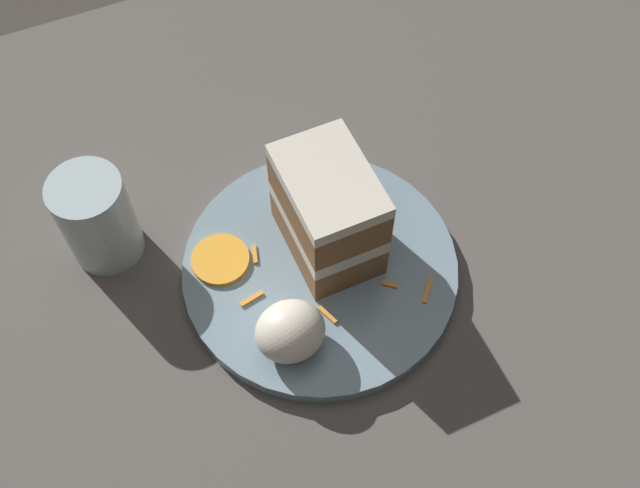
{
  "coord_description": "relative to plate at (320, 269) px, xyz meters",
  "views": [
    {
      "loc": [
        0.09,
        0.34,
        0.65
      ],
      "look_at": [
        -0.04,
        0.03,
        0.09
      ],
      "focal_mm": 42.0,
      "sensor_mm": 36.0,
      "label": 1
    }
  ],
  "objects": [
    {
      "name": "ground_plane",
      "position": [
        0.04,
        -0.03,
        -0.04
      ],
      "size": [
        6.0,
        6.0,
        0.0
      ],
      "primitive_type": "plane",
      "color": "#38332D",
      "rests_on": "ground"
    },
    {
      "name": "dining_table",
      "position": [
        0.04,
        -0.03,
        -0.02
      ],
      "size": [
        1.26,
        0.81,
        0.03
      ],
      "primitive_type": "cube",
      "color": "#56514C",
      "rests_on": "ground"
    },
    {
      "name": "plate",
      "position": [
        0.0,
        0.0,
        0.0
      ],
      "size": [
        0.25,
        0.25,
        0.02
      ],
      "primitive_type": "cylinder",
      "color": "gray",
      "rests_on": "dining_table"
    },
    {
      "name": "cake_slice",
      "position": [
        -0.02,
        -0.02,
        0.06
      ],
      "size": [
        0.07,
        0.1,
        0.11
      ],
      "rotation": [
        0.0,
        0.0,
        0.01
      ],
      "color": "brown",
      "rests_on": "plate"
    },
    {
      "name": "cream_dollop",
      "position": [
        0.05,
        0.06,
        0.03
      ],
      "size": [
        0.06,
        0.05,
        0.05
      ],
      "primitive_type": "ellipsoid",
      "color": "silver",
      "rests_on": "plate"
    },
    {
      "name": "orange_garnish",
      "position": [
        0.08,
        -0.04,
        0.01
      ],
      "size": [
        0.05,
        0.05,
        0.01
      ],
      "primitive_type": "cylinder",
      "color": "orange",
      "rests_on": "plate"
    },
    {
      "name": "carrot_shreds_scatter",
      "position": [
        0.01,
        0.01,
        0.01
      ],
      "size": [
        0.17,
        0.18,
        0.0
      ],
      "color": "orange",
      "rests_on": "plate"
    },
    {
      "name": "drinking_glass",
      "position": [
        0.17,
        -0.11,
        0.03
      ],
      "size": [
        0.07,
        0.07,
        0.1
      ],
      "color": "silver",
      "rests_on": "dining_table"
    }
  ]
}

